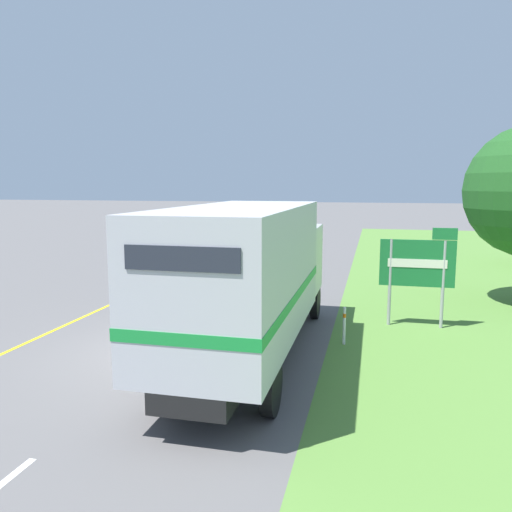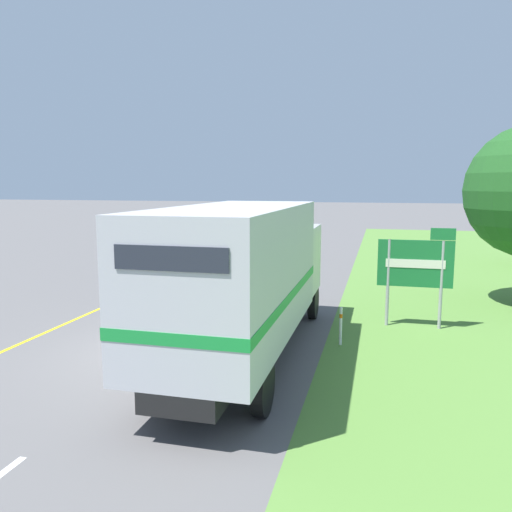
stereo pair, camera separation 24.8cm
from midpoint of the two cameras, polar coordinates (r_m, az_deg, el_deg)
The scene contains 11 objects.
ground_plane at distance 12.46m, azimuth -9.63°, elevation -10.39°, with size 200.00×200.00×0.00m, color #5B5959.
edge_line_yellow at distance 22.32m, azimuth -8.59°, elevation -2.07°, with size 0.12×50.49×0.01m, color yellow.
centre_dash_near at distance 12.71m, azimuth -9.11°, elevation -9.99°, with size 0.12×2.60×0.01m, color white.
centre_dash_mid_a at distance 18.74m, azimuth -1.14°, elevation -3.95°, with size 0.12×2.60×0.01m, color white.
centre_dash_mid_b at distance 25.06m, azimuth 2.83°, elevation -0.86°, with size 0.12×2.60×0.01m, color white.
centre_dash_far at distance 31.50m, azimuth 5.19°, elevation 0.98°, with size 0.12×2.60×0.01m, color white.
centre_dash_farthest at distance 37.99m, azimuth 6.74°, elevation 2.19°, with size 0.12×2.60×0.01m, color white.
horse_trailer_truck at distance 11.04m, azimuth -0.51°, elevation -2.12°, with size 2.34×8.68×3.51m.
lead_car_white at distance 27.26m, azimuth -0.69°, elevation 1.87°, with size 1.80×4.06×1.85m.
highway_sign at distance 14.40m, azimuth 18.35°, elevation -1.06°, with size 2.01×0.09×2.78m.
delineator_post at distance 12.61m, azimuth 10.22°, elevation -7.78°, with size 0.08×0.08×0.95m.
Camera 2 is at (4.95, -10.76, 3.95)m, focal length 35.00 mm.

